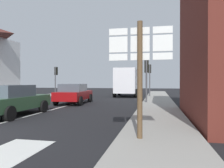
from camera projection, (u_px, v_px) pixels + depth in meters
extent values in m
plane|color=black|center=(76.00, 103.00, 16.17)|extent=(80.00, 80.00, 0.00)
cube|color=gray|center=(158.00, 108.00, 12.98)|extent=(2.28, 44.00, 0.14)
cube|color=silver|center=(50.00, 110.00, 12.26)|extent=(0.16, 12.00, 0.01)
cube|color=silver|center=(9.00, 153.00, 4.86)|extent=(1.20, 2.20, 0.01)
cube|color=#2D5133|center=(12.00, 103.00, 10.34)|extent=(1.75, 4.20, 0.60)
cube|color=#47515B|center=(9.00, 91.00, 10.09)|extent=(1.55, 2.10, 0.55)
cylinder|color=black|center=(14.00, 105.00, 11.84)|extent=(0.22, 0.64, 0.64)
cylinder|color=black|center=(43.00, 106.00, 11.48)|extent=(0.22, 0.64, 0.64)
cylinder|color=black|center=(9.00, 113.00, 8.84)|extent=(0.22, 0.64, 0.64)
cube|color=maroon|center=(74.00, 95.00, 16.11)|extent=(1.99, 4.29, 0.60)
cube|color=#47515B|center=(73.00, 88.00, 15.85)|extent=(1.67, 2.19, 0.55)
cylinder|color=black|center=(69.00, 98.00, 17.57)|extent=(0.26, 0.65, 0.64)
cylinder|color=black|center=(90.00, 98.00, 17.31)|extent=(0.26, 0.65, 0.64)
cylinder|color=black|center=(56.00, 101.00, 14.90)|extent=(0.26, 0.65, 0.64)
cylinder|color=black|center=(80.00, 101.00, 14.64)|extent=(0.26, 0.65, 0.64)
cube|color=silver|center=(126.00, 81.00, 23.23)|extent=(2.28, 3.75, 2.60)
cube|color=silver|center=(129.00, 83.00, 25.69)|extent=(2.12, 1.35, 2.00)
cube|color=#47515B|center=(129.00, 77.00, 25.73)|extent=(1.76, 0.14, 0.70)
cylinder|color=black|center=(119.00, 92.00, 25.85)|extent=(0.30, 0.91, 0.90)
cylinder|color=black|center=(138.00, 92.00, 25.45)|extent=(0.30, 0.91, 0.90)
cylinder|color=black|center=(114.00, 93.00, 22.51)|extent=(0.30, 0.91, 0.90)
cylinder|color=black|center=(136.00, 93.00, 22.10)|extent=(0.30, 0.91, 0.90)
cylinder|color=brown|center=(140.00, 82.00, 5.63)|extent=(0.14, 0.14, 3.20)
cube|color=white|center=(118.00, 32.00, 5.79)|extent=(0.50, 0.03, 0.18)
cube|color=black|center=(118.00, 32.00, 5.81)|extent=(0.43, 0.01, 0.13)
cube|color=white|center=(118.00, 45.00, 5.79)|extent=(0.50, 0.03, 0.42)
cube|color=black|center=(118.00, 45.00, 5.81)|extent=(0.43, 0.01, 0.32)
cube|color=white|center=(118.00, 57.00, 5.80)|extent=(0.50, 0.03, 0.18)
cube|color=black|center=(118.00, 57.00, 5.81)|extent=(0.43, 0.01, 0.13)
cube|color=white|center=(140.00, 31.00, 5.67)|extent=(0.50, 0.03, 0.18)
cube|color=black|center=(140.00, 31.00, 5.69)|extent=(0.43, 0.01, 0.13)
cube|color=white|center=(140.00, 44.00, 5.67)|extent=(0.50, 0.03, 0.42)
cube|color=black|center=(140.00, 44.00, 5.69)|extent=(0.43, 0.01, 0.32)
cube|color=white|center=(140.00, 57.00, 5.68)|extent=(0.50, 0.03, 0.18)
cube|color=black|center=(140.00, 57.00, 5.69)|extent=(0.43, 0.01, 0.13)
cube|color=white|center=(163.00, 30.00, 5.55)|extent=(0.50, 0.03, 0.18)
cube|color=black|center=(163.00, 30.00, 5.57)|extent=(0.43, 0.01, 0.13)
cube|color=white|center=(163.00, 43.00, 5.55)|extent=(0.50, 0.03, 0.42)
cube|color=black|center=(163.00, 43.00, 5.57)|extent=(0.43, 0.01, 0.32)
cube|color=white|center=(163.00, 56.00, 5.56)|extent=(0.50, 0.03, 0.18)
cube|color=black|center=(163.00, 56.00, 5.58)|extent=(0.43, 0.01, 0.13)
cylinder|color=#47474C|center=(146.00, 82.00, 15.68)|extent=(0.12, 0.12, 3.20)
cube|color=black|center=(147.00, 67.00, 15.87)|extent=(0.30, 0.28, 0.90)
sphere|color=red|center=(147.00, 63.00, 16.00)|extent=(0.18, 0.18, 0.18)
sphere|color=#3C2303|center=(147.00, 67.00, 16.00)|extent=(0.18, 0.18, 0.18)
sphere|color=black|center=(147.00, 71.00, 16.01)|extent=(0.18, 0.18, 0.18)
cylinder|color=#47474C|center=(55.00, 82.00, 24.12)|extent=(0.12, 0.12, 3.30)
cube|color=black|center=(56.00, 71.00, 24.31)|extent=(0.30, 0.28, 0.90)
sphere|color=red|center=(57.00, 69.00, 24.44)|extent=(0.18, 0.18, 0.18)
sphere|color=#3C2303|center=(57.00, 71.00, 24.44)|extent=(0.18, 0.18, 0.18)
sphere|color=black|center=(57.00, 74.00, 24.45)|extent=(0.18, 0.18, 0.18)
cylinder|color=#47474C|center=(150.00, 81.00, 22.66)|extent=(0.12, 0.12, 3.46)
cube|color=black|center=(150.00, 69.00, 22.84)|extent=(0.30, 0.28, 0.90)
sphere|color=red|center=(150.00, 66.00, 22.98)|extent=(0.18, 0.18, 0.18)
sphere|color=#3C2303|center=(150.00, 69.00, 22.98)|extent=(0.18, 0.18, 0.18)
sphere|color=black|center=(150.00, 72.00, 22.98)|extent=(0.18, 0.18, 0.18)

